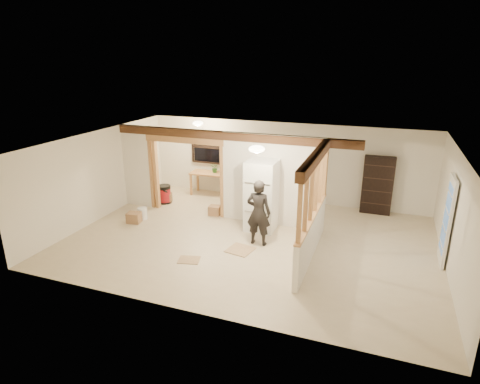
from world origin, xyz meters
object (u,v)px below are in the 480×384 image
at_px(bookshelf, 378,185).
at_px(refrigerator, 262,196).
at_px(woman, 259,213).
at_px(shop_vac, 164,194).
at_px(work_table, 210,184).

bearing_deg(bookshelf, refrigerator, -141.25).
bearing_deg(bookshelf, woman, -129.52).
relative_size(refrigerator, shop_vac, 3.24).
distance_m(shop_vac, bookshelf, 6.49).
distance_m(refrigerator, work_table, 3.27).
xyz_separation_m(refrigerator, work_table, (-2.46, 2.09, -0.56)).
height_order(refrigerator, bookshelf, refrigerator).
bearing_deg(work_table, refrigerator, -43.40).
distance_m(woman, bookshelf, 4.13).
bearing_deg(shop_vac, woman, -25.77).
height_order(woman, bookshelf, bookshelf).
relative_size(work_table, bookshelf, 0.72).
xyz_separation_m(refrigerator, bookshelf, (2.83, 2.27, -0.09)).
relative_size(refrigerator, woman, 1.14).
distance_m(refrigerator, woman, 0.94).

